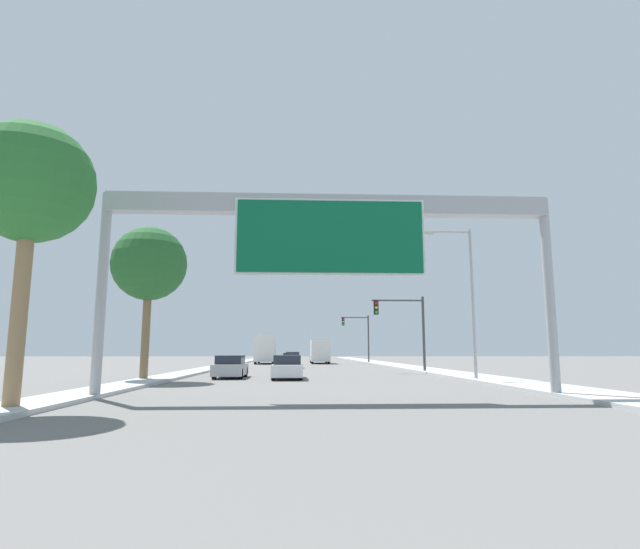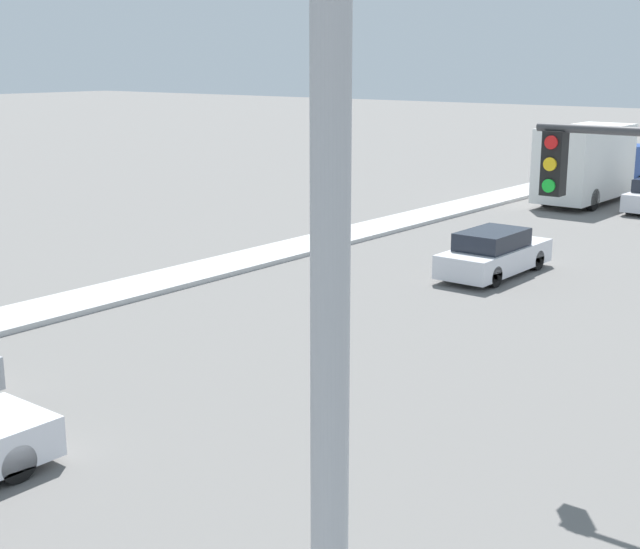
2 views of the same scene
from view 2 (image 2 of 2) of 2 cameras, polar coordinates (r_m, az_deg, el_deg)
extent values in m
cube|color=#B8B8B8|center=(41.42, 9.42, 4.39)|extent=(2.00, 120.00, 0.15)
cube|color=silver|center=(28.33, 11.12, 1.05)|extent=(1.71, 4.62, 0.72)
cube|color=#1E232D|center=(28.00, 10.96, 2.23)|extent=(1.51, 2.40, 0.55)
cylinder|color=black|center=(29.95, 11.12, 1.30)|extent=(0.22, 0.64, 0.64)
cylinder|color=black|center=(29.31, 13.70, 0.90)|extent=(0.22, 0.64, 0.64)
cylinder|color=black|center=(27.50, 8.33, 0.33)|extent=(0.22, 0.64, 0.64)
cylinder|color=black|center=(26.80, 11.08, -0.14)|extent=(0.22, 0.64, 0.64)
cylinder|color=black|center=(41.31, 19.19, 4.14)|extent=(0.22, 0.64, 0.64)
cylinder|color=black|center=(15.25, -18.89, -11.34)|extent=(0.22, 0.64, 0.64)
cube|color=navy|center=(47.32, 18.56, 6.59)|extent=(2.27, 2.41, 2.15)
cube|color=silver|center=(43.26, 16.60, 6.90)|extent=(2.47, 6.21, 3.30)
cylinder|color=black|center=(47.70, 17.20, 5.68)|extent=(0.28, 1.00, 1.00)
cylinder|color=black|center=(46.95, 19.68, 5.38)|extent=(0.28, 1.00, 1.00)
cylinder|color=black|center=(42.45, 14.30, 4.96)|extent=(0.28, 1.00, 1.00)
cylinder|color=black|center=(41.61, 17.04, 4.61)|extent=(0.28, 1.00, 1.00)
cube|color=black|center=(15.10, 14.75, 6.90)|extent=(0.35, 0.28, 1.05)
cylinder|color=red|center=(14.92, 14.58, 8.18)|extent=(0.22, 0.04, 0.22)
cylinder|color=yellow|center=(14.96, 14.50, 6.85)|extent=(0.22, 0.04, 0.22)
cylinder|color=green|center=(15.00, 14.42, 5.52)|extent=(0.22, 0.04, 0.22)
camera|label=1|loc=(27.63, -111.93, -15.64)|focal=28.00mm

